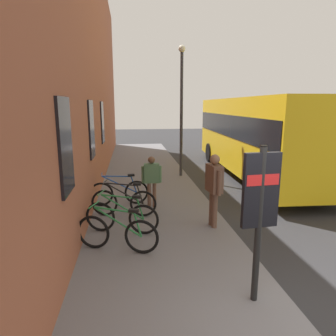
# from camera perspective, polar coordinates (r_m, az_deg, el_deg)

# --- Properties ---
(ground) EXTENTS (60.00, 60.00, 0.00)m
(ground) POSITION_cam_1_polar(r_m,az_deg,el_deg) (10.16, 12.81, -5.94)
(ground) COLOR #2D2D30
(sidewalk_pavement) EXTENTS (24.00, 3.50, 0.12)m
(sidewalk_pavement) POSITION_cam_1_polar(r_m,az_deg,el_deg) (11.48, -3.71, -3.27)
(sidewalk_pavement) COLOR slate
(sidewalk_pavement) RESTS_ON ground
(station_facade) EXTENTS (22.00, 0.65, 9.09)m
(station_facade) POSITION_cam_1_polar(r_m,az_deg,el_deg) (12.22, -14.49, 18.51)
(station_facade) COLOR #9E563D
(station_facade) RESTS_ON ground
(bicycle_mid_rack) EXTENTS (0.72, 1.68, 0.97)m
(bicycle_mid_rack) POSITION_cam_1_polar(r_m,az_deg,el_deg) (6.31, -9.66, -12.15)
(bicycle_mid_rack) COLOR black
(bicycle_mid_rack) RESTS_ON sidewalk_pavement
(bicycle_beside_lamp) EXTENTS (0.64, 1.72, 0.97)m
(bicycle_beside_lamp) POSITION_cam_1_polar(r_m,az_deg,el_deg) (7.13, -8.76, -9.22)
(bicycle_beside_lamp) COLOR black
(bicycle_beside_lamp) RESTS_ON sidewalk_pavement
(bicycle_leaning_wall) EXTENTS (0.53, 1.75, 0.97)m
(bicycle_leaning_wall) POSITION_cam_1_polar(r_m,az_deg,el_deg) (8.15, -8.39, -6.47)
(bicycle_leaning_wall) COLOR black
(bicycle_leaning_wall) RESTS_ON sidewalk_pavement
(bicycle_under_window) EXTENTS (0.48, 1.77, 0.97)m
(bicycle_under_window) POSITION_cam_1_polar(r_m,az_deg,el_deg) (9.07, -9.29, -4.60)
(bicycle_under_window) COLOR black
(bicycle_under_window) RESTS_ON sidewalk_pavement
(transit_info_sign) EXTENTS (0.14, 0.56, 2.40)m
(transit_info_sign) POSITION_cam_1_polar(r_m,az_deg,el_deg) (4.52, 17.19, -5.97)
(transit_info_sign) COLOR black
(transit_info_sign) RESTS_ON sidewalk_pavement
(city_bus) EXTENTS (10.59, 2.96, 3.35)m
(city_bus) POSITION_cam_1_polar(r_m,az_deg,el_deg) (13.66, 16.23, 6.64)
(city_bus) COLOR yellow
(city_bus) RESTS_ON ground
(pedestrian_near_bus) EXTENTS (0.68, 0.33, 1.80)m
(pedestrian_near_bus) POSITION_cam_1_polar(r_m,az_deg,el_deg) (7.29, 8.79, -2.87)
(pedestrian_near_bus) COLOR brown
(pedestrian_near_bus) RESTS_ON sidewalk_pavement
(pedestrian_crossing_street) EXTENTS (0.23, 0.58, 1.51)m
(pedestrian_crossing_street) POSITION_cam_1_polar(r_m,az_deg,el_deg) (8.64, -3.15, -1.62)
(pedestrian_crossing_street) COLOR brown
(pedestrian_crossing_street) RESTS_ON sidewalk_pavement
(street_lamp) EXTENTS (0.28, 0.28, 5.25)m
(street_lamp) POSITION_cam_1_polar(r_m,az_deg,el_deg) (12.41, 2.60, 12.67)
(street_lamp) COLOR #333338
(street_lamp) RESTS_ON sidewalk_pavement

